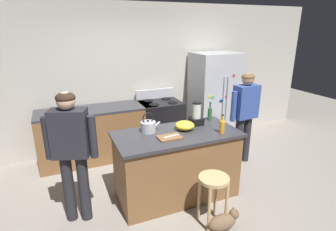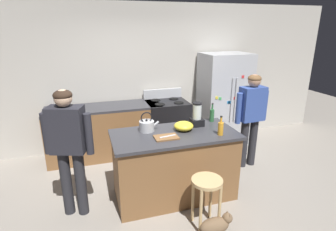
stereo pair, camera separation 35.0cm
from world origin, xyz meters
TOP-DOWN VIEW (x-y plane):
  - ground_plane at (0.00, 0.00)m, footprint 14.00×14.00m
  - back_wall at (0.00, 1.95)m, footprint 8.00×0.10m
  - kitchen_island at (0.00, 0.00)m, footprint 1.66×0.81m
  - back_counter_run at (-0.80, 1.55)m, footprint 2.00×0.64m
  - refrigerator at (1.53, 1.50)m, footprint 0.90×0.73m
  - stove_range at (0.36, 1.52)m, footprint 0.76×0.65m
  - person_by_island_left at (-1.32, 0.01)m, footprint 0.59×0.34m
  - person_by_sink_right at (1.46, 0.46)m, footprint 0.59×0.24m
  - bar_stool at (0.16, -0.69)m, footprint 0.36×0.36m
  - cat at (0.22, -0.85)m, footprint 0.52×0.18m
  - blender_appliance at (0.39, 0.18)m, footprint 0.17×0.17m
  - bottle_olive_oil at (0.67, 0.28)m, footprint 0.07×0.07m
  - bottle_soda at (0.54, -0.23)m, footprint 0.07×0.07m
  - mixing_bowl at (0.15, 0.07)m, footprint 0.26×0.26m
  - tea_kettle at (-0.33, 0.18)m, footprint 0.28×0.20m
  - cutting_board at (-0.15, -0.12)m, footprint 0.30×0.20m
  - chef_knife at (-0.13, -0.12)m, footprint 0.22×0.07m

SIDE VIEW (x-z plane):
  - ground_plane at x=0.00m, z-range 0.00..0.00m
  - cat at x=0.22m, z-range -0.02..0.24m
  - back_counter_run at x=-0.80m, z-range 0.00..0.94m
  - kitchen_island at x=0.00m, z-range 0.00..0.94m
  - stove_range at x=0.36m, z-range -0.08..1.04m
  - bar_stool at x=0.16m, z-range 0.18..0.80m
  - refrigerator at x=1.53m, z-range 0.00..1.80m
  - person_by_sink_right at x=1.46m, z-range 0.16..1.73m
  - cutting_board at x=-0.15m, z-range 0.94..0.96m
  - chef_knife at x=-0.13m, z-range 0.96..0.97m
  - person_by_island_left at x=-1.32m, z-range 0.17..1.79m
  - mixing_bowl at x=0.15m, z-range 0.94..1.06m
  - tea_kettle at x=-0.33m, z-range 0.89..1.15m
  - bottle_soda at x=0.54m, z-range 0.91..1.16m
  - bottle_olive_oil at x=0.67m, z-range 0.90..1.18m
  - blender_appliance at x=0.39m, z-range 0.91..1.25m
  - back_wall at x=0.00m, z-range 0.00..2.70m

